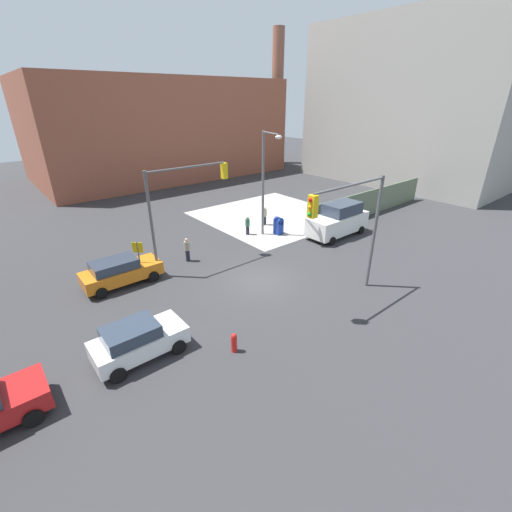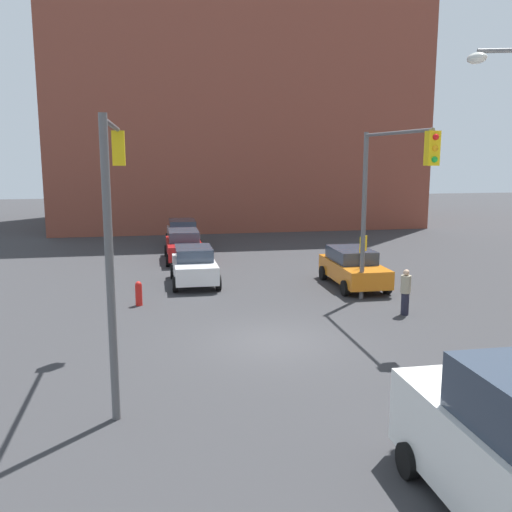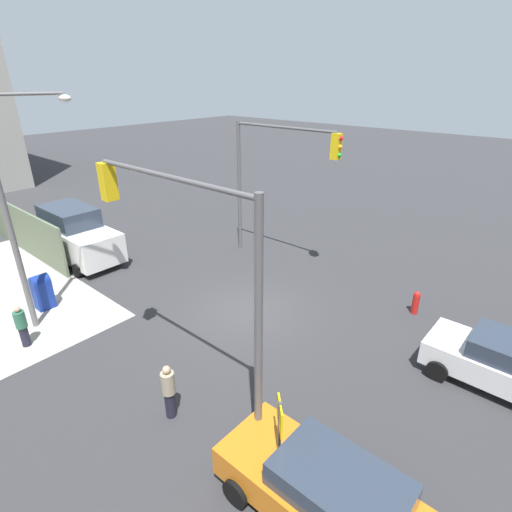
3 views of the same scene
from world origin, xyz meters
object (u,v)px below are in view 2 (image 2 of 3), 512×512
(coupe_silver, at_px, (183,233))
(traffic_signal_se_corner, at_px, (114,198))
(sedan_orange, at_px, (353,267))
(traffic_signal_nw_corner, at_px, (387,184))
(coupe_red, at_px, (184,245))
(pedestrian_walking_north, at_px, (406,291))
(hatchback_white, at_px, (194,265))
(fire_hydrant, at_px, (139,293))

(coupe_silver, bearing_deg, traffic_signal_se_corner, -7.29)
(sedan_orange, height_order, coupe_silver, same)
(traffic_signal_nw_corner, bearing_deg, coupe_red, -150.93)
(traffic_signal_nw_corner, xyz_separation_m, coupe_silver, (-16.51, -6.29, -3.80))
(coupe_red, bearing_deg, pedestrian_walking_north, 30.89)
(coupe_silver, height_order, pedestrian_walking_north, pedestrian_walking_north)
(traffic_signal_nw_corner, height_order, coupe_silver, traffic_signal_nw_corner)
(traffic_signal_se_corner, height_order, pedestrian_walking_north, traffic_signal_se_corner)
(hatchback_white, height_order, pedestrian_walking_north, pedestrian_walking_north)
(traffic_signal_se_corner, distance_m, pedestrian_walking_north, 11.28)
(pedestrian_walking_north, bearing_deg, fire_hydrant, -100.75)
(sedan_orange, relative_size, coupe_silver, 1.04)
(traffic_signal_nw_corner, relative_size, hatchback_white, 1.69)
(coupe_red, bearing_deg, fire_hydrant, -13.81)
(fire_hydrant, xyz_separation_m, hatchback_white, (-3.30, 2.35, 0.36))
(sedan_orange, bearing_deg, fire_hydrant, -79.90)
(traffic_signal_se_corner, height_order, coupe_red, traffic_signal_se_corner)
(hatchback_white, xyz_separation_m, pedestrian_walking_north, (6.30, 7.05, 0.02))
(fire_hydrant, relative_size, coupe_red, 0.21)
(coupe_red, xyz_separation_m, hatchback_white, (5.71, 0.14, -0.00))
(coupe_red, xyz_separation_m, pedestrian_walking_north, (12.01, 7.19, 0.01))
(fire_hydrant, height_order, hatchback_white, hatchback_white)
(hatchback_white, bearing_deg, traffic_signal_se_corner, -14.00)
(coupe_silver, relative_size, pedestrian_walking_north, 2.60)
(pedestrian_walking_north, bearing_deg, coupe_silver, -150.53)
(hatchback_white, bearing_deg, sedan_orange, 76.03)
(coupe_silver, xyz_separation_m, pedestrian_walking_north, (16.86, 6.99, 0.02))
(traffic_signal_se_corner, xyz_separation_m, pedestrian_walking_north, (-4.33, 9.70, -3.78))
(hatchback_white, relative_size, coupe_silver, 0.89)
(traffic_signal_nw_corner, distance_m, pedestrian_walking_north, 3.86)
(traffic_signal_nw_corner, relative_size, pedestrian_walking_north, 3.92)
(traffic_signal_se_corner, relative_size, coupe_red, 1.49)
(traffic_signal_se_corner, relative_size, pedestrian_walking_north, 3.92)
(hatchback_white, bearing_deg, coupe_red, -178.64)
(coupe_red, distance_m, coupe_silver, 4.85)
(coupe_red, bearing_deg, traffic_signal_se_corner, -8.75)
(hatchback_white, bearing_deg, pedestrian_walking_north, 48.21)
(coupe_red, distance_m, pedestrian_walking_north, 14.00)
(coupe_red, relative_size, coupe_silver, 1.01)
(hatchback_white, xyz_separation_m, sedan_orange, (1.68, 6.75, 0.00))
(sedan_orange, bearing_deg, coupe_red, -137.02)
(traffic_signal_nw_corner, bearing_deg, fire_hydrant, -106.95)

